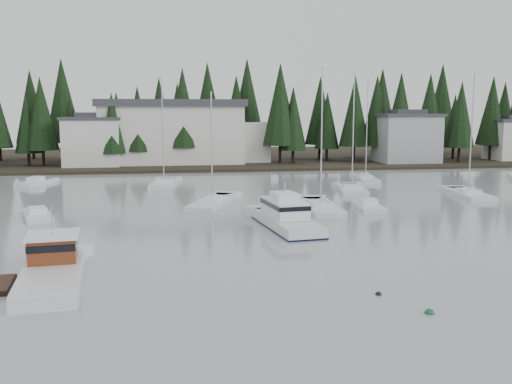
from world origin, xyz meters
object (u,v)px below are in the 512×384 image
at_px(harbor_inn, 184,132).
at_px(runabout_4, 37,217).
at_px(cabin_cruiser_center, 286,219).
at_px(sailboat_0, 164,185).
at_px(house_west, 93,141).
at_px(lobster_boat_brown, 50,272).
at_px(sailboat_6, 352,191).
at_px(sailboat_5, 468,195).
at_px(house_east_a, 407,137).
at_px(sailboat_2, 365,180).
at_px(sailboat_4, 212,204).
at_px(runabout_1, 368,208).
at_px(sailboat_1, 320,208).
at_px(runabout_3, 36,184).

distance_m(harbor_inn, runabout_4, 50.40).
bearing_deg(cabin_cruiser_center, sailboat_0, 12.42).
bearing_deg(house_west, lobster_boat_brown, -84.76).
bearing_deg(sailboat_6, runabout_4, 121.07).
bearing_deg(sailboat_5, runabout_4, 105.44).
xyz_separation_m(house_west, house_east_a, (54.00, -1.00, 0.25)).
xyz_separation_m(house_west, sailboat_6, (33.92, -32.30, -4.57)).
xyz_separation_m(sailboat_2, sailboat_4, (-22.39, -17.32, -0.04)).
bearing_deg(runabout_1, sailboat_4, 76.56).
relative_size(house_west, house_east_a, 0.90).
height_order(house_west, house_east_a, house_east_a).
xyz_separation_m(harbor_inn, sailboat_1, (12.01, -47.04, -5.70)).
bearing_deg(harbor_inn, house_east_a, -6.36).
bearing_deg(sailboat_1, cabin_cruiser_center, 150.85).
distance_m(runabout_1, runabout_4, 30.85).
bearing_deg(sailboat_5, sailboat_0, 73.82).
height_order(cabin_cruiser_center, runabout_4, cabin_cruiser_center).
bearing_deg(cabin_cruiser_center, runabout_4, 64.05).
height_order(sailboat_1, runabout_4, sailboat_1).
bearing_deg(runabout_1, runabout_4, 95.97).
bearing_deg(sailboat_1, harbor_inn, 17.35).
relative_size(cabin_cruiser_center, runabout_3, 1.51).
bearing_deg(house_east_a, sailboat_2, -125.17).
bearing_deg(harbor_inn, sailboat_5, -53.27).
height_order(runabout_1, runabout_4, same).
height_order(lobster_boat_brown, runabout_1, lobster_boat_brown).
relative_size(cabin_cruiser_center, runabout_4, 1.75).
height_order(house_east_a, lobster_boat_brown, house_east_a).
bearing_deg(sailboat_4, lobster_boat_brown, 176.75).
bearing_deg(sailboat_5, sailboat_2, 29.08).
bearing_deg(sailboat_2, runabout_1, 170.25).
distance_m(harbor_inn, sailboat_2, 35.47).
xyz_separation_m(harbor_inn, sailboat_6, (18.88, -35.64, -5.69)).
xyz_separation_m(lobster_boat_brown, runabout_4, (-5.07, 19.95, -0.40)).
xyz_separation_m(house_west, sailboat_2, (39.21, -21.98, -4.56)).
height_order(house_east_a, sailboat_6, sailboat_6).
relative_size(house_east_a, runabout_1, 1.90).
xyz_separation_m(sailboat_1, runabout_3, (-31.76, 23.61, 0.06)).
relative_size(sailboat_5, runabout_4, 2.34).
distance_m(sailboat_0, sailboat_2, 27.49).
bearing_deg(cabin_cruiser_center, sailboat_4, 15.02).
bearing_deg(sailboat_6, lobster_boat_brown, 149.65).
bearing_deg(lobster_boat_brown, runabout_3, 7.11).
distance_m(house_east_a, sailboat_5, 38.01).
bearing_deg(runabout_4, sailboat_1, -105.54).
xyz_separation_m(sailboat_0, sailboat_1, (15.29, -20.24, -0.01)).
bearing_deg(sailboat_6, house_east_a, -22.15).
relative_size(sailboat_6, runabout_1, 2.65).
xyz_separation_m(sailboat_5, runabout_4, (-44.87, -6.91, 0.05)).
bearing_deg(sailboat_5, house_west, 57.12).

